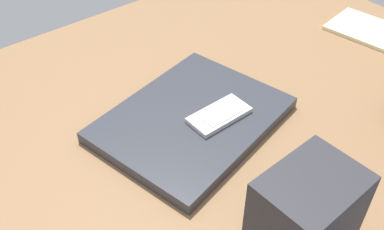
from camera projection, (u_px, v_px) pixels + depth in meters
The scene contains 5 objects.
desk_surface at pixel (191, 111), 81.40cm from camera, with size 120.00×80.00×3.00cm, color olive.
laptop_closed at pixel (192, 119), 75.82cm from camera, with size 30.39×23.35×2.07cm, color #33353D.
cell_phone_on_laptop at pixel (220, 115), 74.44cm from camera, with size 10.57×5.31×0.99cm.
notepad at pixel (378, 33), 98.43cm from camera, with size 11.97×20.78×0.80cm, color #F2EDB2.
desk_organizer at pixel (307, 210), 55.78cm from camera, with size 12.74×9.62×11.39cm, color #2D2D33.
Camera 1 is at (39.19, 48.00, 54.28)cm, focal length 41.70 mm.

